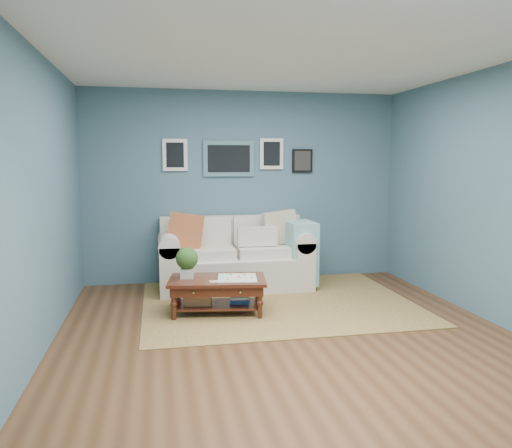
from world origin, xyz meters
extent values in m
plane|color=brown|center=(0.00, 0.00, 0.00)|extent=(5.00, 5.00, 0.00)
plane|color=white|center=(0.00, 0.00, 2.70)|extent=(5.00, 5.00, 0.00)
cube|color=slate|center=(0.00, 2.50, 1.35)|extent=(4.50, 0.02, 2.70)
cube|color=slate|center=(0.00, -2.50, 1.35)|extent=(4.50, 0.02, 2.70)
cube|color=slate|center=(-2.25, 0.00, 1.35)|extent=(0.02, 5.00, 2.70)
cube|color=slate|center=(2.25, 0.00, 1.35)|extent=(0.02, 5.00, 2.70)
cube|color=slate|center=(-0.22, 2.48, 1.75)|extent=(0.72, 0.03, 0.50)
cube|color=black|center=(-0.22, 2.46, 1.75)|extent=(0.60, 0.01, 0.38)
cube|color=white|center=(-0.97, 2.48, 1.80)|extent=(0.34, 0.03, 0.44)
cube|color=white|center=(0.40, 2.48, 1.82)|extent=(0.34, 0.03, 0.44)
cube|color=black|center=(0.86, 2.48, 1.72)|extent=(0.30, 0.03, 0.34)
cube|color=brown|center=(0.18, 1.18, 0.01)|extent=(3.21, 2.57, 0.01)
cube|color=white|center=(-0.22, 1.99, 0.22)|extent=(1.50, 0.93, 0.44)
cube|color=white|center=(-0.22, 2.35, 0.70)|extent=(1.96, 0.23, 0.51)
cube|color=white|center=(-1.10, 1.99, 0.33)|extent=(0.25, 0.93, 0.65)
cube|color=white|center=(0.65, 1.99, 0.33)|extent=(0.25, 0.93, 0.65)
cylinder|color=white|center=(-1.10, 1.99, 0.65)|extent=(0.27, 0.93, 0.27)
cylinder|color=white|center=(0.65, 1.99, 0.65)|extent=(0.27, 0.93, 0.27)
cube|color=white|center=(-0.63, 1.93, 0.51)|extent=(0.76, 0.59, 0.14)
cube|color=white|center=(0.18, 1.93, 0.51)|extent=(0.76, 0.59, 0.14)
cube|color=white|center=(-0.63, 2.22, 0.77)|extent=(0.76, 0.13, 0.38)
cube|color=white|center=(0.18, 2.22, 0.77)|extent=(0.76, 0.13, 0.38)
cube|color=#CA572E|center=(-0.88, 1.94, 0.81)|extent=(0.51, 0.18, 0.50)
cube|color=beige|center=(0.41, 2.01, 0.81)|extent=(0.50, 0.19, 0.49)
cube|color=beige|center=(0.07, 1.88, 0.72)|extent=(0.53, 0.13, 0.25)
cube|color=#8BC6C6|center=(0.65, 1.86, 0.49)|extent=(0.36, 0.58, 0.84)
cube|color=#381810|center=(-0.59, 0.90, 0.39)|extent=(1.15, 0.77, 0.04)
cube|color=#381810|center=(-0.59, 0.90, 0.31)|extent=(1.07, 0.69, 0.11)
cube|color=#381810|center=(-0.59, 0.90, 0.10)|extent=(0.97, 0.59, 0.02)
sphere|color=gold|center=(-0.88, 0.65, 0.31)|extent=(0.03, 0.03, 0.03)
sphere|color=gold|center=(-0.38, 0.58, 0.31)|extent=(0.03, 0.03, 0.03)
cylinder|color=#381810|center=(-1.08, 0.73, 0.18)|extent=(0.05, 0.05, 0.37)
cylinder|color=#381810|center=(-0.16, 0.59, 0.18)|extent=(0.05, 0.05, 0.37)
cylinder|color=#381810|center=(-1.02, 1.21, 0.18)|extent=(0.05, 0.05, 0.37)
cylinder|color=#381810|center=(-0.09, 1.07, 0.18)|extent=(0.05, 0.05, 0.37)
cube|color=beige|center=(-0.92, 0.99, 0.46)|extent=(0.16, 0.16, 0.11)
sphere|color=#284C1B|center=(-0.92, 0.99, 0.63)|extent=(0.25, 0.25, 0.25)
cube|color=white|center=(-0.37, 0.87, 0.41)|extent=(0.49, 0.49, 0.01)
cube|color=#A16E4C|center=(-0.81, 0.93, 0.20)|extent=(0.33, 0.26, 0.18)
cube|color=#23498B|center=(-0.34, 0.88, 0.16)|extent=(0.24, 0.19, 0.10)
camera|label=1|loc=(-1.23, -4.57, 1.71)|focal=35.00mm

